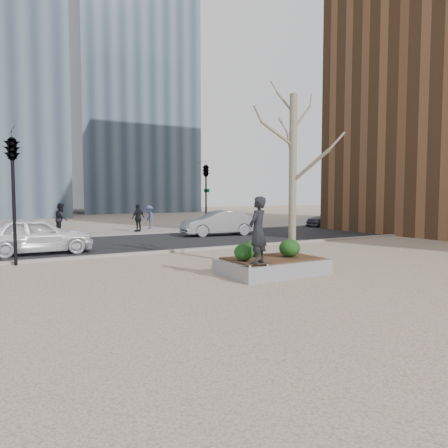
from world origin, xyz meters
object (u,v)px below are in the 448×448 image
planter (272,266)px  police_car (37,236)px  skateboard (258,265)px  skateboarder (258,230)px

planter → police_car: bearing=124.3°
planter → skateboard: 1.41m
planter → police_car: size_ratio=0.70×
police_car → skateboarder: bearing=-151.5°
planter → skateboarder: size_ratio=1.66×
police_car → planter: bearing=-143.6°
planter → skateboard: size_ratio=3.85×
planter → skateboarder: (-1.10, -0.84, 1.20)m
planter → police_car: police_car is taller
planter → skateboarder: skateboarder is taller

